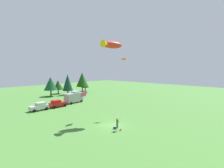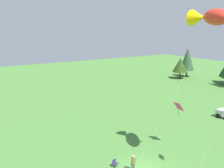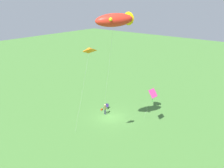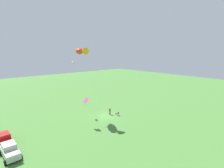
{
  "view_description": "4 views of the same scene",
  "coord_description": "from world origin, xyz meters",
  "px_view_note": "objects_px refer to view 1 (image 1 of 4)",
  "views": [
    {
      "loc": [
        -21.96,
        -20.27,
        10.17
      ],
      "look_at": [
        -0.85,
        -0.73,
        7.47
      ],
      "focal_mm": 28.0,
      "sensor_mm": 36.0,
      "label": 1
    },
    {
      "loc": [
        18.41,
        -15.46,
        13.95
      ],
      "look_at": [
        -2.86,
        -1.96,
        8.4
      ],
      "focal_mm": 42.0,
      "sensor_mm": 36.0,
      "label": 2
    },
    {
      "loc": [
        22.56,
        18.6,
        16.65
      ],
      "look_at": [
        -0.83,
        -0.44,
        5.04
      ],
      "focal_mm": 35.0,
      "sensor_mm": 36.0,
      "label": 3
    },
    {
      "loc": [
        -30.09,
        23.94,
        14.65
      ],
      "look_at": [
        -0.5,
        -1.6,
        7.35
      ],
      "focal_mm": 28.0,
      "sensor_mm": 36.0,
      "label": 4
    }
  ],
  "objects_px": {
    "folding_chair": "(115,129)",
    "van_motorhome_grey": "(74,97)",
    "backpack_on_grass": "(121,130)",
    "car_silver_compact": "(39,107)",
    "car_red_sedan": "(57,104)",
    "kite_delta_orange": "(124,59)",
    "kite_large_fish": "(110,45)",
    "kite_diamond_rainbow": "(84,95)",
    "person_kite_flyer": "(117,122)"
  },
  "relations": [
    {
      "from": "car_silver_compact",
      "to": "van_motorhome_grey",
      "type": "relative_size",
      "value": 0.76
    },
    {
      "from": "backpack_on_grass",
      "to": "kite_delta_orange",
      "type": "xyz_separation_m",
      "value": [
        8.36,
        6.02,
        11.98
      ]
    },
    {
      "from": "folding_chair",
      "to": "car_red_sedan",
      "type": "height_order",
      "value": "car_red_sedan"
    },
    {
      "from": "car_red_sedan",
      "to": "kite_large_fish",
      "type": "distance_m",
      "value": 21.52
    },
    {
      "from": "car_silver_compact",
      "to": "car_red_sedan",
      "type": "xyz_separation_m",
      "value": [
        4.79,
        0.01,
        0.0
      ]
    },
    {
      "from": "car_red_sedan",
      "to": "kite_large_fish",
      "type": "xyz_separation_m",
      "value": [
        2.68,
        -16.32,
        13.77
      ]
    },
    {
      "from": "folding_chair",
      "to": "backpack_on_grass",
      "type": "xyz_separation_m",
      "value": [
        0.98,
        -0.29,
        -0.38
      ]
    },
    {
      "from": "kite_diamond_rainbow",
      "to": "backpack_on_grass",
      "type": "bearing_deg",
      "value": -85.7
    },
    {
      "from": "backpack_on_grass",
      "to": "van_motorhome_grey",
      "type": "distance_m",
      "value": 25.72
    },
    {
      "from": "car_red_sedan",
      "to": "backpack_on_grass",
      "type": "bearing_deg",
      "value": 84.17
    },
    {
      "from": "kite_delta_orange",
      "to": "backpack_on_grass",
      "type": "bearing_deg",
      "value": -144.25
    },
    {
      "from": "van_motorhome_grey",
      "to": "kite_delta_orange",
      "type": "distance_m",
      "value": 21.16
    },
    {
      "from": "kite_diamond_rainbow",
      "to": "car_silver_compact",
      "type": "bearing_deg",
      "value": 99.41
    },
    {
      "from": "van_motorhome_grey",
      "to": "kite_large_fish",
      "type": "relative_size",
      "value": 0.36
    },
    {
      "from": "backpack_on_grass",
      "to": "kite_diamond_rainbow",
      "type": "relative_size",
      "value": 0.06
    },
    {
      "from": "kite_delta_orange",
      "to": "car_silver_compact",
      "type": "bearing_deg",
      "value": 124.11
    },
    {
      "from": "folding_chair",
      "to": "car_silver_compact",
      "type": "relative_size",
      "value": 0.19
    },
    {
      "from": "car_silver_compact",
      "to": "backpack_on_grass",
      "type": "bearing_deg",
      "value": -84.41
    },
    {
      "from": "folding_chair",
      "to": "van_motorhome_grey",
      "type": "xyz_separation_m",
      "value": [
        8.95,
        24.11,
        1.16
      ]
    },
    {
      "from": "backpack_on_grass",
      "to": "car_silver_compact",
      "type": "distance_m",
      "value": 22.99
    },
    {
      "from": "folding_chair",
      "to": "kite_large_fish",
      "type": "height_order",
      "value": "kite_large_fish"
    },
    {
      "from": "person_kite_flyer",
      "to": "kite_diamond_rainbow",
      "type": "xyz_separation_m",
      "value": [
        -1.32,
        7.32,
        4.03
      ]
    },
    {
      "from": "backpack_on_grass",
      "to": "car_silver_compact",
      "type": "bearing_deg",
      "value": 97.49
    },
    {
      "from": "car_silver_compact",
      "to": "car_red_sedan",
      "type": "height_order",
      "value": "same"
    },
    {
      "from": "van_motorhome_grey",
      "to": "kite_large_fish",
      "type": "height_order",
      "value": "kite_large_fish"
    },
    {
      "from": "van_motorhome_grey",
      "to": "car_red_sedan",
      "type": "bearing_deg",
      "value": -172.29
    },
    {
      "from": "kite_large_fish",
      "to": "kite_delta_orange",
      "type": "relative_size",
      "value": 1.24
    },
    {
      "from": "folding_chair",
      "to": "backpack_on_grass",
      "type": "relative_size",
      "value": 2.56
    },
    {
      "from": "person_kite_flyer",
      "to": "car_red_sedan",
      "type": "relative_size",
      "value": 0.41
    },
    {
      "from": "folding_chair",
      "to": "backpack_on_grass",
      "type": "distance_m",
      "value": 1.09
    },
    {
      "from": "car_red_sedan",
      "to": "kite_diamond_rainbow",
      "type": "height_order",
      "value": "kite_diamond_rainbow"
    },
    {
      "from": "backpack_on_grass",
      "to": "kite_diamond_rainbow",
      "type": "xyz_separation_m",
      "value": [
        -0.65,
        8.63,
        4.94
      ]
    },
    {
      "from": "folding_chair",
      "to": "kite_diamond_rainbow",
      "type": "relative_size",
      "value": 0.15
    },
    {
      "from": "backpack_on_grass",
      "to": "car_silver_compact",
      "type": "xyz_separation_m",
      "value": [
        -2.99,
        22.78,
        0.84
      ]
    },
    {
      "from": "car_silver_compact",
      "to": "kite_diamond_rainbow",
      "type": "relative_size",
      "value": 0.76
    },
    {
      "from": "folding_chair",
      "to": "car_silver_compact",
      "type": "height_order",
      "value": "car_silver_compact"
    },
    {
      "from": "van_motorhome_grey",
      "to": "kite_diamond_rainbow",
      "type": "relative_size",
      "value": 1.0
    },
    {
      "from": "kite_delta_orange",
      "to": "folding_chair",
      "type": "bearing_deg",
      "value": -148.49
    },
    {
      "from": "backpack_on_grass",
      "to": "kite_large_fish",
      "type": "height_order",
      "value": "kite_large_fish"
    },
    {
      "from": "folding_chair",
      "to": "van_motorhome_grey",
      "type": "distance_m",
      "value": 25.75
    },
    {
      "from": "person_kite_flyer",
      "to": "folding_chair",
      "type": "xyz_separation_m",
      "value": [
        -1.65,
        -1.01,
        -0.53
      ]
    },
    {
      "from": "person_kite_flyer",
      "to": "kite_diamond_rainbow",
      "type": "height_order",
      "value": "kite_diamond_rainbow"
    },
    {
      "from": "kite_delta_orange",
      "to": "kite_diamond_rainbow",
      "type": "xyz_separation_m",
      "value": [
        -9.01,
        2.61,
        -7.05
      ]
    },
    {
      "from": "folding_chair",
      "to": "kite_large_fish",
      "type": "distance_m",
      "value": 16.44
    },
    {
      "from": "backpack_on_grass",
      "to": "van_motorhome_grey",
      "type": "bearing_deg",
      "value": 71.91
    },
    {
      "from": "backpack_on_grass",
      "to": "kite_delta_orange",
      "type": "relative_size",
      "value": 0.03
    },
    {
      "from": "folding_chair",
      "to": "car_silver_compact",
      "type": "bearing_deg",
      "value": 80.24
    },
    {
      "from": "folding_chair",
      "to": "kite_delta_orange",
      "type": "height_order",
      "value": "kite_delta_orange"
    },
    {
      "from": "car_silver_compact",
      "to": "kite_large_fish",
      "type": "bearing_deg",
      "value": -67.33
    },
    {
      "from": "folding_chair",
      "to": "car_red_sedan",
      "type": "xyz_separation_m",
      "value": [
        2.77,
        22.49,
        0.46
      ]
    }
  ]
}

